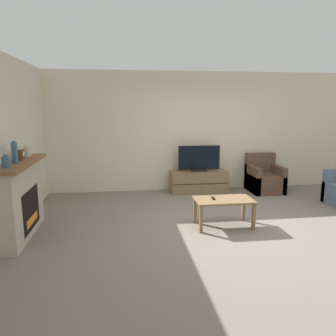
# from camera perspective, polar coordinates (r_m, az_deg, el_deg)

# --- Properties ---
(ground_plane) EXTENTS (24.00, 24.00, 0.00)m
(ground_plane) POSITION_cam_1_polar(r_m,az_deg,el_deg) (5.60, 10.82, -9.65)
(ground_plane) COLOR slate
(wall_back) EXTENTS (12.00, 0.06, 2.70)m
(wall_back) POSITION_cam_1_polar(r_m,az_deg,el_deg) (7.65, 5.28, 6.34)
(wall_back) COLOR beige
(wall_back) RESTS_ON ground
(wall_left) EXTENTS (0.06, 12.00, 2.70)m
(wall_left) POSITION_cam_1_polar(r_m,az_deg,el_deg) (5.28, -26.74, 3.25)
(wall_left) COLOR beige
(wall_left) RESTS_ON ground
(fireplace) EXTENTS (0.41, 1.62, 1.14)m
(fireplace) POSITION_cam_1_polar(r_m,az_deg,el_deg) (5.34, -24.34, -4.90)
(fireplace) COLOR #B7A893
(fireplace) RESTS_ON ground
(mantel_vase_left) EXTENTS (0.11, 0.11, 0.18)m
(mantel_vase_left) POSITION_cam_1_polar(r_m,az_deg,el_deg) (4.75, -26.36, 1.02)
(mantel_vase_left) COLOR #385670
(mantel_vase_left) RESTS_ON fireplace
(mantel_vase_centre_left) EXTENTS (0.08, 0.08, 0.32)m
(mantel_vase_centre_left) POSITION_cam_1_polar(r_m,az_deg,el_deg) (5.08, -25.16, 2.49)
(mantel_vase_centre_left) COLOR #385670
(mantel_vase_centre_left) RESTS_ON fireplace
(mantel_vase_right) EXTENTS (0.13, 0.13, 0.19)m
(mantel_vase_right) POSITION_cam_1_polar(r_m,az_deg,el_deg) (5.67, -23.32, 2.69)
(mantel_vase_right) COLOR beige
(mantel_vase_right) RESTS_ON fireplace
(mantel_clock) EXTENTS (0.08, 0.11, 0.15)m
(mantel_clock) POSITION_cam_1_polar(r_m,az_deg,el_deg) (5.36, -24.21, 2.13)
(mantel_clock) COLOR brown
(mantel_clock) RESTS_ON fireplace
(tv_stand) EXTENTS (1.28, 0.50, 0.48)m
(tv_stand) POSITION_cam_1_polar(r_m,az_deg,el_deg) (7.50, 5.37, -2.34)
(tv_stand) COLOR brown
(tv_stand) RESTS_ON ground
(tv) EXTENTS (0.95, 0.18, 0.58)m
(tv) POSITION_cam_1_polar(r_m,az_deg,el_deg) (7.40, 5.44, 1.52)
(tv) COLOR black
(tv) RESTS_ON tv_stand
(armchair) EXTENTS (0.70, 0.76, 0.85)m
(armchair) POSITION_cam_1_polar(r_m,az_deg,el_deg) (7.82, 16.41, -1.88)
(armchair) COLOR brown
(armchair) RESTS_ON ground
(coffee_table) EXTENTS (0.93, 0.52, 0.46)m
(coffee_table) POSITION_cam_1_polar(r_m,az_deg,el_deg) (5.38, 9.68, -6.04)
(coffee_table) COLOR brown
(coffee_table) RESTS_ON ground
(remote) EXTENTS (0.05, 0.15, 0.02)m
(remote) POSITION_cam_1_polar(r_m,az_deg,el_deg) (5.35, 7.88, -5.23)
(remote) COLOR black
(remote) RESTS_ON coffee_table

